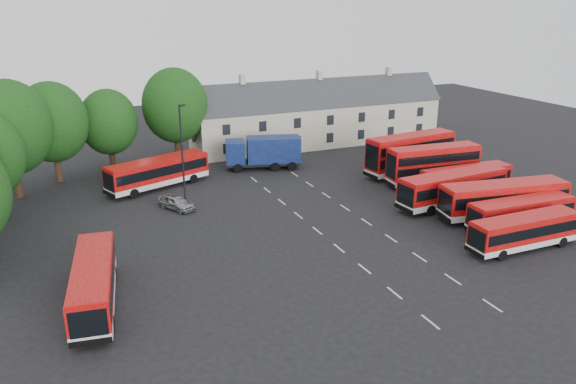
# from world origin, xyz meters

# --- Properties ---
(ground) EXTENTS (140.00, 140.00, 0.00)m
(ground) POSITION_xyz_m (0.00, 0.00, 0.00)
(ground) COLOR black
(ground) RESTS_ON ground
(lane_markings) EXTENTS (5.15, 33.80, 0.01)m
(lane_markings) POSITION_xyz_m (2.50, 2.00, 0.01)
(lane_markings) COLOR beige
(lane_markings) RESTS_ON ground
(treeline) EXTENTS (29.92, 32.59, 12.01)m
(treeline) POSITION_xyz_m (-20.74, 19.36, 6.68)
(treeline) COLOR black
(treeline) RESTS_ON ground
(terrace_houses) EXTENTS (35.70, 7.13, 10.06)m
(terrace_houses) POSITION_xyz_m (14.00, 30.00, 3.86)
(terrace_houses) COLOR beige
(terrace_houses) RESTS_ON ground
(bus_row_a) EXTENTS (9.90, 2.40, 2.79)m
(bus_row_a) POSITION_xyz_m (13.63, -8.02, 1.68)
(bus_row_a) COLOR silver
(bus_row_a) RESTS_ON ground
(bus_row_b) EXTENTS (10.04, 2.75, 2.81)m
(bus_row_b) POSITION_xyz_m (16.32, -4.90, 1.69)
(bus_row_b) COLOR silver
(bus_row_b) RESTS_ON ground
(bus_row_c) EXTENTS (12.25, 4.62, 3.38)m
(bus_row_c) POSITION_xyz_m (17.00, -2.08, 2.03)
(bus_row_c) COLOR silver
(bus_row_c) RESTS_ON ground
(bus_row_d) EXTENTS (11.86, 3.60, 3.30)m
(bus_row_d) POSITION_xyz_m (14.86, 2.47, 1.99)
(bus_row_d) COLOR silver
(bus_row_d) RESTS_ON ground
(bus_row_e) EXTENTS (10.06, 2.51, 2.83)m
(bus_row_e) POSITION_xyz_m (18.48, 4.78, 1.70)
(bus_row_e) COLOR silver
(bus_row_e) RESTS_ON ground
(bus_dd_south) EXTENTS (10.50, 3.22, 4.24)m
(bus_dd_south) POSITION_xyz_m (17.31, 8.75, 2.41)
(bus_dd_south) COLOR silver
(bus_dd_south) RESTS_ON ground
(bus_dd_north) EXTENTS (11.45, 3.84, 4.61)m
(bus_dd_north) POSITION_xyz_m (17.31, 12.95, 2.62)
(bus_dd_north) COLOR silver
(bus_dd_north) RESTS_ON ground
(bus_west) EXTENTS (3.97, 10.98, 3.04)m
(bus_west) POSITION_xyz_m (-19.04, -3.47, 1.82)
(bus_west) COLOR silver
(bus_west) RESTS_ON ground
(bus_north) EXTENTS (11.48, 6.31, 3.19)m
(bus_north) POSITION_xyz_m (-10.36, 19.34, 1.92)
(bus_north) COLOR silver
(bus_north) RESTS_ON ground
(box_truck) EXTENTS (9.14, 5.05, 3.82)m
(box_truck) POSITION_xyz_m (2.63, 21.54, 2.15)
(box_truck) COLOR black
(box_truck) RESTS_ON ground
(silver_car) EXTENTS (3.41, 4.31, 1.38)m
(silver_car) POSITION_xyz_m (-10.08, 12.18, 0.69)
(silver_car) COLOR #A2A4AA
(silver_car) RESTS_ON ground
(lamppost) EXTENTS (0.69, 0.46, 10.07)m
(lamppost) POSITION_xyz_m (-9.20, 12.13, 5.37)
(lamppost) COLOR black
(lamppost) RESTS_ON ground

